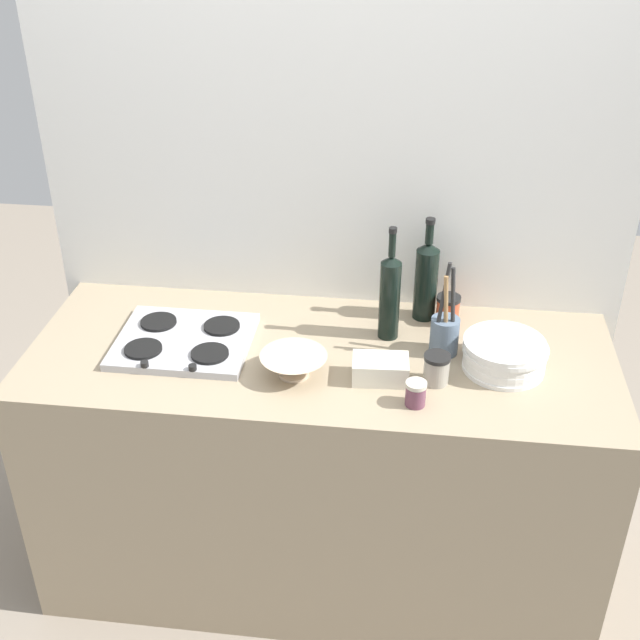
{
  "coord_description": "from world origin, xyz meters",
  "views": [
    {
      "loc": [
        0.26,
        -2.08,
        2.28
      ],
      "look_at": [
        0.0,
        0.0,
        1.02
      ],
      "focal_mm": 46.0,
      "sensor_mm": 36.0,
      "label": 1
    }
  ],
  "objects_px": {
    "plate_stack": "(504,355)",
    "wine_bottle_mid_left": "(390,295)",
    "mixing_bowl": "(294,364)",
    "condiment_jar_spare": "(436,369)",
    "utensil_crock": "(445,332)",
    "condiment_jar_rear": "(416,393)",
    "stovetop_hob": "(184,341)",
    "condiment_jar_front": "(448,310)",
    "butter_dish": "(380,369)",
    "wine_bottle_leftmost": "(426,279)"
  },
  "relations": [
    {
      "from": "plate_stack",
      "to": "condiment_jar_rear",
      "type": "height_order",
      "value": "plate_stack"
    },
    {
      "from": "condiment_jar_spare",
      "to": "condiment_jar_rear",
      "type": "bearing_deg",
      "value": -115.97
    },
    {
      "from": "wine_bottle_leftmost",
      "to": "butter_dish",
      "type": "height_order",
      "value": "wine_bottle_leftmost"
    },
    {
      "from": "condiment_jar_front",
      "to": "butter_dish",
      "type": "bearing_deg",
      "value": -119.65
    },
    {
      "from": "wine_bottle_mid_left",
      "to": "condiment_jar_rear",
      "type": "xyz_separation_m",
      "value": [
        0.09,
        -0.35,
        -0.11
      ]
    },
    {
      "from": "mixing_bowl",
      "to": "butter_dish",
      "type": "relative_size",
      "value": 1.22
    },
    {
      "from": "plate_stack",
      "to": "condiment_jar_front",
      "type": "bearing_deg",
      "value": 123.92
    },
    {
      "from": "condiment_jar_front",
      "to": "utensil_crock",
      "type": "bearing_deg",
      "value": -94.2
    },
    {
      "from": "wine_bottle_leftmost",
      "to": "wine_bottle_mid_left",
      "type": "xyz_separation_m",
      "value": [
        -0.11,
        -0.13,
        0.01
      ]
    },
    {
      "from": "stovetop_hob",
      "to": "utensil_crock",
      "type": "relative_size",
      "value": 1.3
    },
    {
      "from": "wine_bottle_mid_left",
      "to": "condiment_jar_spare",
      "type": "relative_size",
      "value": 4.05
    },
    {
      "from": "stovetop_hob",
      "to": "wine_bottle_leftmost",
      "type": "relative_size",
      "value": 1.18
    },
    {
      "from": "plate_stack",
      "to": "mixing_bowl",
      "type": "xyz_separation_m",
      "value": [
        -0.61,
        -0.11,
        -0.01
      ]
    },
    {
      "from": "plate_stack",
      "to": "condiment_jar_front",
      "type": "height_order",
      "value": "condiment_jar_front"
    },
    {
      "from": "stovetop_hob",
      "to": "wine_bottle_leftmost",
      "type": "xyz_separation_m",
      "value": [
        0.74,
        0.27,
        0.13
      ]
    },
    {
      "from": "mixing_bowl",
      "to": "utensil_crock",
      "type": "bearing_deg",
      "value": 22.03
    },
    {
      "from": "mixing_bowl",
      "to": "butter_dish",
      "type": "distance_m",
      "value": 0.25
    },
    {
      "from": "stovetop_hob",
      "to": "butter_dish",
      "type": "xyz_separation_m",
      "value": [
        0.62,
        -0.11,
        0.02
      ]
    },
    {
      "from": "condiment_jar_front",
      "to": "condiment_jar_rear",
      "type": "xyz_separation_m",
      "value": [
        -0.09,
        -0.46,
        -0.01
      ]
    },
    {
      "from": "stovetop_hob",
      "to": "butter_dish",
      "type": "relative_size",
      "value": 2.54
    },
    {
      "from": "mixing_bowl",
      "to": "utensil_crock",
      "type": "xyz_separation_m",
      "value": [
        0.44,
        0.18,
        0.03
      ]
    },
    {
      "from": "mixing_bowl",
      "to": "utensil_crock",
      "type": "relative_size",
      "value": 0.63
    },
    {
      "from": "wine_bottle_leftmost",
      "to": "butter_dish",
      "type": "xyz_separation_m",
      "value": [
        -0.12,
        -0.37,
        -0.11
      ]
    },
    {
      "from": "stovetop_hob",
      "to": "condiment_jar_rear",
      "type": "xyz_separation_m",
      "value": [
        0.72,
        -0.22,
        0.02
      ]
    },
    {
      "from": "stovetop_hob",
      "to": "wine_bottle_mid_left",
      "type": "distance_m",
      "value": 0.65
    },
    {
      "from": "mixing_bowl",
      "to": "condiment_jar_front",
      "type": "distance_m",
      "value": 0.57
    },
    {
      "from": "plate_stack",
      "to": "condiment_jar_rear",
      "type": "distance_m",
      "value": 0.33
    },
    {
      "from": "utensil_crock",
      "to": "condiment_jar_rear",
      "type": "height_order",
      "value": "utensil_crock"
    },
    {
      "from": "wine_bottle_leftmost",
      "to": "condiment_jar_front",
      "type": "height_order",
      "value": "wine_bottle_leftmost"
    },
    {
      "from": "stovetop_hob",
      "to": "mixing_bowl",
      "type": "height_order",
      "value": "mixing_bowl"
    },
    {
      "from": "stovetop_hob",
      "to": "utensil_crock",
      "type": "xyz_separation_m",
      "value": [
        0.8,
        0.06,
        0.06
      ]
    },
    {
      "from": "wine_bottle_mid_left",
      "to": "condiment_jar_spare",
      "type": "distance_m",
      "value": 0.3
    },
    {
      "from": "stovetop_hob",
      "to": "plate_stack",
      "type": "bearing_deg",
      "value": -0.33
    },
    {
      "from": "stovetop_hob",
      "to": "wine_bottle_leftmost",
      "type": "height_order",
      "value": "wine_bottle_leftmost"
    },
    {
      "from": "stovetop_hob",
      "to": "butter_dish",
      "type": "distance_m",
      "value": 0.63
    },
    {
      "from": "wine_bottle_leftmost",
      "to": "stovetop_hob",
      "type": "bearing_deg",
      "value": -160.04
    },
    {
      "from": "stovetop_hob",
      "to": "plate_stack",
      "type": "height_order",
      "value": "plate_stack"
    },
    {
      "from": "mixing_bowl",
      "to": "wine_bottle_mid_left",
      "type": "bearing_deg",
      "value": 43.73
    },
    {
      "from": "plate_stack",
      "to": "stovetop_hob",
      "type": "bearing_deg",
      "value": 179.67
    },
    {
      "from": "stovetop_hob",
      "to": "mixing_bowl",
      "type": "xyz_separation_m",
      "value": [
        0.36,
        -0.12,
        0.02
      ]
    },
    {
      "from": "condiment_jar_front",
      "to": "wine_bottle_leftmost",
      "type": "bearing_deg",
      "value": 158.54
    },
    {
      "from": "utensil_crock",
      "to": "condiment_jar_rear",
      "type": "distance_m",
      "value": 0.29
    },
    {
      "from": "wine_bottle_mid_left",
      "to": "utensil_crock",
      "type": "relative_size",
      "value": 1.18
    },
    {
      "from": "plate_stack",
      "to": "wine_bottle_mid_left",
      "type": "relative_size",
      "value": 0.67
    },
    {
      "from": "wine_bottle_mid_left",
      "to": "mixing_bowl",
      "type": "xyz_separation_m",
      "value": [
        -0.26,
        -0.25,
        -0.11
      ]
    },
    {
      "from": "plate_stack",
      "to": "condiment_jar_rear",
      "type": "relative_size",
      "value": 3.36
    },
    {
      "from": "mixing_bowl",
      "to": "condiment_jar_spare",
      "type": "distance_m",
      "value": 0.41
    },
    {
      "from": "mixing_bowl",
      "to": "condiment_jar_spare",
      "type": "relative_size",
      "value": 2.15
    },
    {
      "from": "condiment_jar_spare",
      "to": "wine_bottle_mid_left",
      "type": "bearing_deg",
      "value": 122.5
    },
    {
      "from": "plate_stack",
      "to": "utensil_crock",
      "type": "relative_size",
      "value": 0.79
    }
  ]
}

